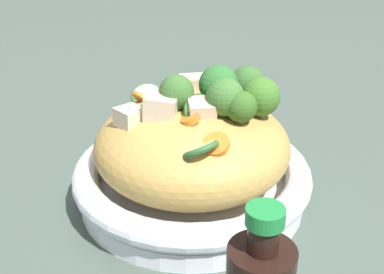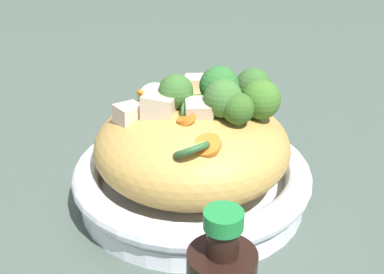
% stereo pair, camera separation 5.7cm
% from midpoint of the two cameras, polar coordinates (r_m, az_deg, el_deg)
% --- Properties ---
extents(ground_plane, '(3.00, 3.00, 0.00)m').
position_cam_midpoint_polar(ground_plane, '(0.61, 2.68, -7.22)').
color(ground_plane, '#404F45').
extents(serving_bowl, '(0.28, 0.28, 0.05)m').
position_cam_midpoint_polar(serving_bowl, '(0.60, 2.74, -5.03)').
color(serving_bowl, white).
rests_on(serving_bowl, ground_plane).
extents(noodle_heap, '(0.23, 0.23, 0.10)m').
position_cam_midpoint_polar(noodle_heap, '(0.57, 2.84, -0.99)').
color(noodle_heap, '#B58E45').
rests_on(noodle_heap, serving_bowl).
extents(broccoli_florets, '(0.14, 0.14, 0.08)m').
position_cam_midpoint_polar(broccoli_florets, '(0.55, 7.57, 4.84)').
color(broccoli_florets, '#97AF73').
rests_on(broccoli_florets, serving_bowl).
extents(carrot_coins, '(0.14, 0.16, 0.03)m').
position_cam_midpoint_polar(carrot_coins, '(0.54, 1.82, 2.84)').
color(carrot_coins, orange).
rests_on(carrot_coins, serving_bowl).
extents(zucchini_slices, '(0.15, 0.18, 0.05)m').
position_cam_midpoint_polar(zucchini_slices, '(0.55, 0.73, 2.66)').
color(zucchini_slices, beige).
rests_on(zucchini_slices, serving_bowl).
extents(chicken_chunks, '(0.11, 0.13, 0.04)m').
position_cam_midpoint_polar(chicken_chunks, '(0.55, 0.53, 3.86)').
color(chicken_chunks, beige).
rests_on(chicken_chunks, serving_bowl).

